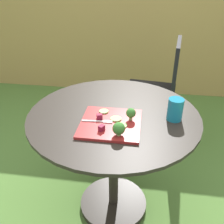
{
  "coord_description": "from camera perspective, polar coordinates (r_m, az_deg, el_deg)",
  "views": [
    {
      "loc": [
        0.16,
        -1.16,
        1.41
      ],
      "look_at": [
        -0.0,
        -0.06,
        0.76
      ],
      "focal_mm": 40.4,
      "sensor_mm": 36.0,
      "label": 1
    }
  ],
  "objects": [
    {
      "name": "fork",
      "position": [
        1.25,
        -2.71,
        -2.12
      ],
      "size": [
        0.15,
        0.03,
        0.0
      ],
      "color": "silver",
      "rests_on": "salad_plate"
    },
    {
      "name": "patio_chair",
      "position": [
        2.24,
        10.96,
        6.33
      ],
      "size": [
        0.49,
        0.49,
        0.9
      ],
      "color": "black",
      "rests_on": "ground_plane"
    },
    {
      "name": "cucumber_slice_1",
      "position": [
        1.34,
        -1.86,
        0.16
      ],
      "size": [
        0.05,
        0.05,
        0.01
      ],
      "primitive_type": "cylinder",
      "color": "#8EB766",
      "rests_on": "salad_plate"
    },
    {
      "name": "drinking_glass",
      "position": [
        1.32,
        14.07,
        0.33
      ],
      "size": [
        0.08,
        0.08,
        0.12
      ],
      "color": "teal",
      "rests_on": "patio_table"
    },
    {
      "name": "bamboo_fence",
      "position": [
        3.09,
        5.41,
        18.28
      ],
      "size": [
        8.0,
        0.08,
        1.57
      ],
      "primitive_type": "cube",
      "color": "#A8894C",
      "rests_on": "ground_plane"
    },
    {
      "name": "patio_table",
      "position": [
        1.5,
        0.37,
        -8.64
      ],
      "size": [
        0.92,
        0.92,
        0.72
      ],
      "color": "#28231E",
      "rests_on": "ground_plane"
    },
    {
      "name": "broccoli_floret_1",
      "position": [
        1.14,
        1.54,
        -3.78
      ],
      "size": [
        0.06,
        0.06,
        0.07
      ],
      "color": "#99B770",
      "rests_on": "salad_plate"
    },
    {
      "name": "salad_plate",
      "position": [
        1.25,
        -0.43,
        -2.59
      ],
      "size": [
        0.3,
        0.3,
        0.01
      ],
      "primitive_type": "cube",
      "color": "maroon",
      "rests_on": "patio_table"
    },
    {
      "name": "cucumber_slice_2",
      "position": [
        1.27,
        0.89,
        -1.53
      ],
      "size": [
        0.06,
        0.06,
        0.01
      ],
      "primitive_type": "cylinder",
      "color": "#8EB766",
      "rests_on": "salad_plate"
    },
    {
      "name": "beet_chunk_1",
      "position": [
        1.27,
        -2.84,
        -1.05
      ],
      "size": [
        0.03,
        0.03,
        0.03
      ],
      "primitive_type": "cube",
      "rotation": [
        0.0,
        0.0,
        0.34
      ],
      "color": "maroon",
      "rests_on": "salad_plate"
    },
    {
      "name": "beet_chunk_0",
      "position": [
        1.18,
        -2.38,
        -3.65
      ],
      "size": [
        0.03,
        0.03,
        0.03
      ],
      "primitive_type": "cube",
      "rotation": [
        0.0,
        0.0,
        1.02
      ],
      "color": "maroon",
      "rests_on": "salad_plate"
    },
    {
      "name": "cucumber_slice_0",
      "position": [
        1.22,
        2.16,
        -3.04
      ],
      "size": [
        0.05,
        0.05,
        0.01
      ],
      "primitive_type": "cylinder",
      "color": "#8EB766",
      "rests_on": "salad_plate"
    },
    {
      "name": "broccoli_floret_0",
      "position": [
        1.25,
        4.3,
        -0.27
      ],
      "size": [
        0.05,
        0.05,
        0.06
      ],
      "color": "#99B770",
      "rests_on": "salad_plate"
    },
    {
      "name": "ground_plane",
      "position": [
        1.83,
        0.32,
        -20.23
      ],
      "size": [
        12.0,
        12.0,
        0.0
      ],
      "primitive_type": "plane",
      "color": "#4C7533"
    }
  ]
}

